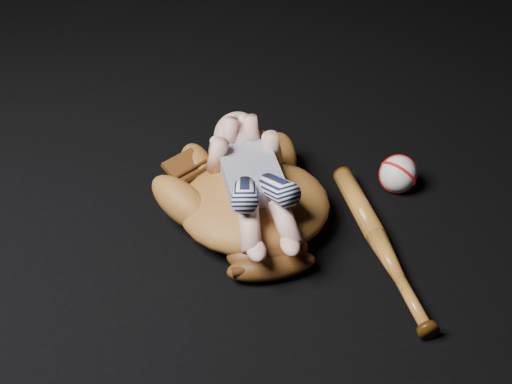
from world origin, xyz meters
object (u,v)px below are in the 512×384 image
newborn_baby (255,178)px  baseball (398,174)px  baseball_glove (254,199)px  baseball_bat (381,244)px

newborn_baby → baseball: size_ratio=4.80×
baseball_glove → baseball_bat: bearing=-31.0°
newborn_baby → baseball_glove: bearing=82.4°
baseball_glove → baseball_bat: 0.26m
baseball_glove → newborn_baby: size_ratio=1.12×
newborn_baby → baseball_bat: size_ratio=0.86×
newborn_baby → baseball_bat: bearing=-29.1°
baseball → baseball_glove: bearing=-160.6°
baseball_bat → baseball: bearing=70.6°
newborn_baby → baseball: bearing=9.4°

